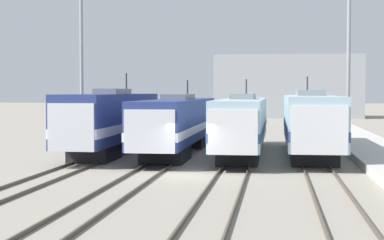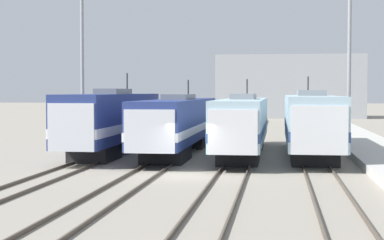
{
  "view_description": "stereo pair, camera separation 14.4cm",
  "coord_description": "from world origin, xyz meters",
  "px_view_note": "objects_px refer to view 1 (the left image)",
  "views": [
    {
      "loc": [
        4.28,
        -31.13,
        4.11
      ],
      "look_at": [
        -0.16,
        2.67,
        2.6
      ],
      "focal_mm": 60.0,
      "sensor_mm": 36.0,
      "label": 1
    },
    {
      "loc": [
        4.42,
        -31.11,
        4.11
      ],
      "look_at": [
        -0.16,
        2.67,
        2.6
      ],
      "focal_mm": 60.0,
      "sensor_mm": 36.0,
      "label": 2
    }
  ],
  "objects_px": {
    "catenary_tower_left": "(82,58)",
    "catenary_tower_right": "(349,56)",
    "locomotive_center_left": "(177,123)",
    "locomotive_far_left": "(111,121)",
    "locomotive_far_right": "(310,122)",
    "locomotive_center_right": "(243,124)"
  },
  "relations": [
    {
      "from": "locomotive_far_left",
      "to": "catenary_tower_right",
      "type": "xyz_separation_m",
      "value": [
        15.42,
        2.35,
        4.25
      ]
    },
    {
      "from": "locomotive_center_left",
      "to": "locomotive_far_left",
      "type": "bearing_deg",
      "value": -171.52
    },
    {
      "from": "catenary_tower_left",
      "to": "catenary_tower_right",
      "type": "distance_m",
      "value": 18.11
    },
    {
      "from": "locomotive_far_left",
      "to": "locomotive_far_right",
      "type": "bearing_deg",
      "value": 1.13
    },
    {
      "from": "catenary_tower_right",
      "to": "catenary_tower_left",
      "type": "bearing_deg",
      "value": 180.0
    },
    {
      "from": "locomotive_center_left",
      "to": "catenary_tower_right",
      "type": "xyz_separation_m",
      "value": [
        11.13,
        1.71,
        4.42
      ]
    },
    {
      "from": "locomotive_far_right",
      "to": "catenary_tower_left",
      "type": "bearing_deg",
      "value": 172.33
    },
    {
      "from": "locomotive_far_left",
      "to": "locomotive_far_right",
      "type": "distance_m",
      "value": 12.87
    },
    {
      "from": "locomotive_far_right",
      "to": "locomotive_center_right",
      "type": "bearing_deg",
      "value": 177.46
    },
    {
      "from": "locomotive_center_right",
      "to": "catenary_tower_left",
      "type": "distance_m",
      "value": 12.25
    },
    {
      "from": "locomotive_far_right",
      "to": "locomotive_center_left",
      "type": "bearing_deg",
      "value": 177.42
    },
    {
      "from": "locomotive_center_left",
      "to": "locomotive_center_right",
      "type": "relative_size",
      "value": 0.99
    },
    {
      "from": "locomotive_far_left",
      "to": "locomotive_center_left",
      "type": "distance_m",
      "value": 4.34
    },
    {
      "from": "locomotive_far_right",
      "to": "catenary_tower_right",
      "type": "height_order",
      "value": "catenary_tower_right"
    },
    {
      "from": "locomotive_center_right",
      "to": "locomotive_center_left",
      "type": "bearing_deg",
      "value": 177.38
    },
    {
      "from": "catenary_tower_left",
      "to": "locomotive_center_left",
      "type": "bearing_deg",
      "value": -13.76
    },
    {
      "from": "locomotive_center_left",
      "to": "locomotive_center_right",
      "type": "height_order",
      "value": "locomotive_center_right"
    },
    {
      "from": "locomotive_center_right",
      "to": "locomotive_far_right",
      "type": "xyz_separation_m",
      "value": [
        4.29,
        -0.19,
        0.11
      ]
    },
    {
      "from": "locomotive_far_left",
      "to": "locomotive_far_right",
      "type": "xyz_separation_m",
      "value": [
        12.86,
        0.25,
        -0.05
      ]
    },
    {
      "from": "locomotive_center_left",
      "to": "catenary_tower_right",
      "type": "relative_size",
      "value": 1.63
    },
    {
      "from": "locomotive_center_right",
      "to": "catenary_tower_left",
      "type": "xyz_separation_m",
      "value": [
        -11.27,
        1.91,
        4.41
      ]
    },
    {
      "from": "locomotive_center_left",
      "to": "catenary_tower_right",
      "type": "height_order",
      "value": "catenary_tower_right"
    }
  ]
}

